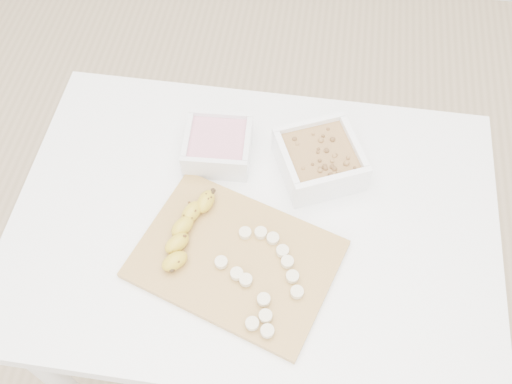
# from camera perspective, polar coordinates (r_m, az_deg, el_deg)

# --- Properties ---
(ground) EXTENTS (3.50, 3.50, 0.00)m
(ground) POSITION_cam_1_polar(r_m,az_deg,el_deg) (1.86, -0.14, -14.24)
(ground) COLOR #C6AD89
(ground) RESTS_ON ground
(table) EXTENTS (1.00, 0.70, 0.75)m
(table) POSITION_cam_1_polar(r_m,az_deg,el_deg) (1.26, -0.20, -4.95)
(table) COLOR white
(table) RESTS_ON ground
(bowl_yogurt) EXTENTS (0.15, 0.15, 0.07)m
(bowl_yogurt) POSITION_cam_1_polar(r_m,az_deg,el_deg) (1.24, -3.82, 4.72)
(bowl_yogurt) COLOR white
(bowl_yogurt) RESTS_ON table
(bowl_granola) EXTENTS (0.22, 0.22, 0.08)m
(bowl_granola) POSITION_cam_1_polar(r_m,az_deg,el_deg) (1.22, 6.35, 3.31)
(bowl_granola) COLOR white
(bowl_granola) RESTS_ON table
(cutting_board) EXTENTS (0.44, 0.37, 0.01)m
(cutting_board) POSITION_cam_1_polar(r_m,az_deg,el_deg) (1.12, -2.02, -6.70)
(cutting_board) COLOR #AA8147
(cutting_board) RESTS_ON table
(banana) EXTENTS (0.12, 0.19, 0.03)m
(banana) POSITION_cam_1_polar(r_m,az_deg,el_deg) (1.13, -6.95, -3.92)
(banana) COLOR gold
(banana) RESTS_ON cutting_board
(banana_slices) EXTENTS (0.18, 0.22, 0.02)m
(banana_slices) POSITION_cam_1_polar(r_m,az_deg,el_deg) (1.09, 0.76, -8.35)
(banana_slices) COLOR beige
(banana_slices) RESTS_ON cutting_board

